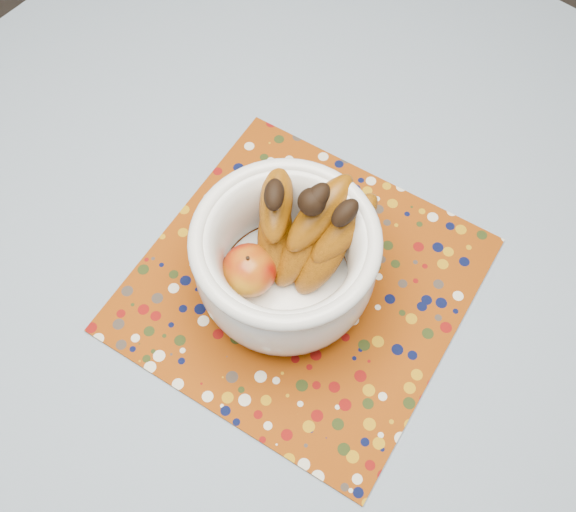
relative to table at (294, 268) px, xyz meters
The scene contains 4 objects.
table is the anchor object (origin of this frame).
tablecloth 0.08m from the table, ahead, with size 1.32×1.32×0.01m, color slate.
placemat 0.11m from the table, 42.83° to the right, with size 0.41×0.41×0.00m, color #7B3206.
fruit_bowl 0.18m from the table, 56.87° to the right, with size 0.24×0.25×0.18m.
Camera 1 is at (0.28, -0.36, 1.59)m, focal length 42.00 mm.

